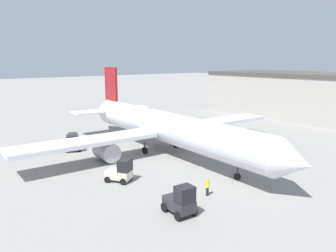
% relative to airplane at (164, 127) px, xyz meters
% --- Properties ---
extents(ground_plane, '(400.00, 400.00, 0.00)m').
position_rel_airplane_xyz_m(ground_plane, '(0.95, -0.05, -3.38)').
color(ground_plane, gray).
extents(airplane, '(40.99, 38.71, 10.96)m').
position_rel_airplane_xyz_m(airplane, '(0.00, 0.00, 0.00)').
color(airplane, silver).
rests_on(airplane, ground_plane).
extents(ground_crew_worker, '(0.36, 0.36, 1.63)m').
position_rel_airplane_xyz_m(ground_crew_worker, '(13.79, -5.95, -2.51)').
color(ground_crew_worker, '#1E2338').
rests_on(ground_crew_worker, ground_plane).
extents(baggage_tug, '(2.80, 2.03, 2.55)m').
position_rel_airplane_xyz_m(baggage_tug, '(15.07, -10.30, -2.25)').
color(baggage_tug, '#2D2D33').
rests_on(baggage_tug, ground_plane).
extents(belt_loader_truck, '(3.83, 3.11, 2.25)m').
position_rel_airplane_xyz_m(belt_loader_truck, '(-8.48, -9.09, -2.31)').
color(belt_loader_truck, '#B2B2B7').
rests_on(belt_loader_truck, ground_plane).
extents(pushback_tug, '(3.01, 2.84, 2.32)m').
position_rel_airplane_xyz_m(pushback_tug, '(5.73, -10.13, -2.35)').
color(pushback_tug, beige).
rests_on(pushback_tug, ground_plane).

